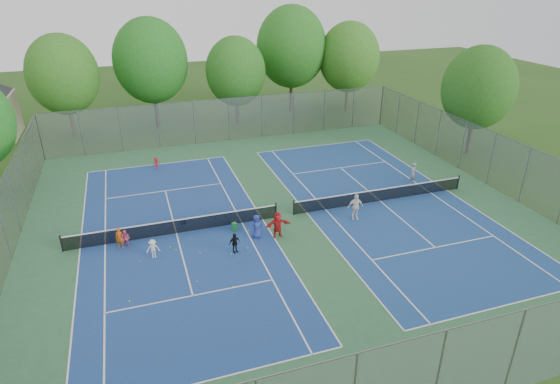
# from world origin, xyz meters

# --- Properties ---
(ground) EXTENTS (120.00, 120.00, 0.00)m
(ground) POSITION_xyz_m (0.00, 0.00, 0.00)
(ground) COLOR #274B17
(ground) RESTS_ON ground
(court_pad) EXTENTS (32.00, 32.00, 0.01)m
(court_pad) POSITION_xyz_m (0.00, 0.00, 0.01)
(court_pad) COLOR #2E623C
(court_pad) RESTS_ON ground
(court_left) EXTENTS (10.97, 23.77, 0.01)m
(court_left) POSITION_xyz_m (-7.00, 0.00, 0.02)
(court_left) COLOR navy
(court_left) RESTS_ON court_pad
(court_right) EXTENTS (10.97, 23.77, 0.01)m
(court_right) POSITION_xyz_m (7.00, 0.00, 0.02)
(court_right) COLOR navy
(court_right) RESTS_ON court_pad
(net_left) EXTENTS (12.87, 0.10, 0.91)m
(net_left) POSITION_xyz_m (-7.00, 0.00, 0.46)
(net_left) COLOR black
(net_left) RESTS_ON ground
(net_right) EXTENTS (12.87, 0.10, 0.91)m
(net_right) POSITION_xyz_m (7.00, 0.00, 0.46)
(net_right) COLOR black
(net_right) RESTS_ON ground
(fence_north) EXTENTS (32.00, 0.10, 4.00)m
(fence_north) POSITION_xyz_m (0.00, 16.00, 2.00)
(fence_north) COLOR gray
(fence_north) RESTS_ON ground
(fence_south) EXTENTS (32.00, 0.10, 4.00)m
(fence_south) POSITION_xyz_m (0.00, -16.00, 2.00)
(fence_south) COLOR gray
(fence_south) RESTS_ON ground
(fence_west) EXTENTS (0.10, 32.00, 4.00)m
(fence_west) POSITION_xyz_m (-16.00, 0.00, 2.00)
(fence_west) COLOR gray
(fence_west) RESTS_ON ground
(fence_east) EXTENTS (0.10, 32.00, 4.00)m
(fence_east) POSITION_xyz_m (16.00, 0.00, 2.00)
(fence_east) COLOR gray
(fence_east) RESTS_ON ground
(tree_nw) EXTENTS (6.40, 6.40, 9.58)m
(tree_nw) POSITION_xyz_m (-14.00, 22.00, 5.89)
(tree_nw) COLOR #443326
(tree_nw) RESTS_ON ground
(tree_nl) EXTENTS (7.20, 7.20, 10.69)m
(tree_nl) POSITION_xyz_m (-6.00, 23.00, 6.54)
(tree_nl) COLOR #443326
(tree_nl) RESTS_ON ground
(tree_nc) EXTENTS (6.00, 6.00, 8.85)m
(tree_nc) POSITION_xyz_m (2.00, 21.00, 5.39)
(tree_nc) COLOR #443326
(tree_nc) RESTS_ON ground
(tree_nr) EXTENTS (7.60, 7.60, 11.42)m
(tree_nr) POSITION_xyz_m (9.00, 24.00, 7.04)
(tree_nr) COLOR #443326
(tree_nr) RESTS_ON ground
(tree_ne) EXTENTS (6.60, 6.60, 9.77)m
(tree_ne) POSITION_xyz_m (15.00, 22.00, 5.97)
(tree_ne) COLOR #443326
(tree_ne) RESTS_ON ground
(tree_side_e) EXTENTS (6.00, 6.00, 9.20)m
(tree_side_e) POSITION_xyz_m (19.00, 6.00, 5.74)
(tree_side_e) COLOR #443326
(tree_side_e) RESTS_ON ground
(ball_crate) EXTENTS (0.39, 0.39, 0.28)m
(ball_crate) POSITION_xyz_m (-6.42, 1.13, 0.14)
(ball_crate) COLOR #163AA9
(ball_crate) RESTS_ON ground
(ball_hopper) EXTENTS (0.36, 0.36, 0.53)m
(ball_hopper) POSITION_xyz_m (-3.54, -0.79, 0.27)
(ball_hopper) COLOR green
(ball_hopper) RESTS_ON ground
(student_a) EXTENTS (0.53, 0.43, 1.27)m
(student_a) POSITION_xyz_m (-10.24, -0.60, 0.63)
(student_a) COLOR #C95412
(student_a) RESTS_ON ground
(student_b) EXTENTS (0.63, 0.59, 1.05)m
(student_b) POSITION_xyz_m (-9.91, -0.60, 0.52)
(student_b) COLOR #DC557D
(student_b) RESTS_ON ground
(student_c) EXTENTS (0.75, 0.45, 1.13)m
(student_c) POSITION_xyz_m (-8.51, -2.28, 0.57)
(student_c) COLOR silver
(student_c) RESTS_ON ground
(student_d) EXTENTS (0.76, 0.49, 1.21)m
(student_d) POSITION_xyz_m (-4.10, -3.18, 0.60)
(student_d) COLOR black
(student_d) RESTS_ON ground
(student_e) EXTENTS (0.81, 0.60, 1.50)m
(student_e) POSITION_xyz_m (-2.47, -2.00, 0.75)
(student_e) COLOR #293B98
(student_e) RESTS_ON ground
(student_f) EXTENTS (1.53, 0.52, 1.64)m
(student_f) POSITION_xyz_m (-1.26, -2.32, 0.82)
(student_f) COLOR red
(student_f) RESTS_ON ground
(child_far_baseline) EXTENTS (0.75, 0.59, 1.02)m
(child_far_baseline) POSITION_xyz_m (-7.19, 10.83, 0.51)
(child_far_baseline) COLOR #A7171D
(child_far_baseline) RESTS_ON ground
(instructor) EXTENTS (0.71, 0.63, 1.64)m
(instructor) POSITION_xyz_m (10.79, 1.97, 0.82)
(instructor) COLOR gray
(instructor) RESTS_ON ground
(teen_court_b) EXTENTS (1.07, 0.54, 1.77)m
(teen_court_b) POSITION_xyz_m (4.13, -1.79, 0.88)
(teen_court_b) COLOR white
(teen_court_b) RESTS_ON ground
(tennis_ball_0) EXTENTS (0.07, 0.07, 0.07)m
(tennis_ball_0) POSITION_xyz_m (-9.30, -2.51, 0.03)
(tennis_ball_0) COLOR #C9D732
(tennis_ball_0) RESTS_ON ground
(tennis_ball_1) EXTENTS (0.07, 0.07, 0.07)m
(tennis_ball_1) POSITION_xyz_m (-6.62, -5.36, 0.03)
(tennis_ball_1) COLOR #C3CF30
(tennis_ball_1) RESTS_ON ground
(tennis_ball_2) EXTENTS (0.07, 0.07, 0.07)m
(tennis_ball_2) POSITION_xyz_m (-7.54, -1.53, 0.03)
(tennis_ball_2) COLOR #DDEB36
(tennis_ball_2) RESTS_ON ground
(tennis_ball_3) EXTENTS (0.07, 0.07, 0.07)m
(tennis_ball_3) POSITION_xyz_m (-4.95, -6.35, 0.03)
(tennis_ball_3) COLOR #BED030
(tennis_ball_3) RESTS_ON ground
(tennis_ball_4) EXTENTS (0.07, 0.07, 0.07)m
(tennis_ball_4) POSITION_xyz_m (-7.28, -1.98, 0.03)
(tennis_ball_4) COLOR #C0CE30
(tennis_ball_4) RESTS_ON ground
(tennis_ball_5) EXTENTS (0.07, 0.07, 0.07)m
(tennis_ball_5) POSITION_xyz_m (-9.97, -5.88, 0.03)
(tennis_ball_5) COLOR yellow
(tennis_ball_5) RESTS_ON ground
(tennis_ball_6) EXTENTS (0.07, 0.07, 0.07)m
(tennis_ball_6) POSITION_xyz_m (-4.34, -3.35, 0.03)
(tennis_ball_6) COLOR #D5E535
(tennis_ball_6) RESTS_ON ground
(tennis_ball_7) EXTENTS (0.07, 0.07, 0.07)m
(tennis_ball_7) POSITION_xyz_m (-6.01, -2.73, 0.03)
(tennis_ball_7) COLOR #DFF238
(tennis_ball_7) RESTS_ON ground
(tennis_ball_8) EXTENTS (0.07, 0.07, 0.07)m
(tennis_ball_8) POSITION_xyz_m (-2.75, -1.11, 0.03)
(tennis_ball_8) COLOR #CCEF37
(tennis_ball_8) RESTS_ON ground
(tennis_ball_9) EXTENTS (0.07, 0.07, 0.07)m
(tennis_ball_9) POSITION_xyz_m (-3.32, -3.07, 0.03)
(tennis_ball_9) COLOR #D0EE37
(tennis_ball_9) RESTS_ON ground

